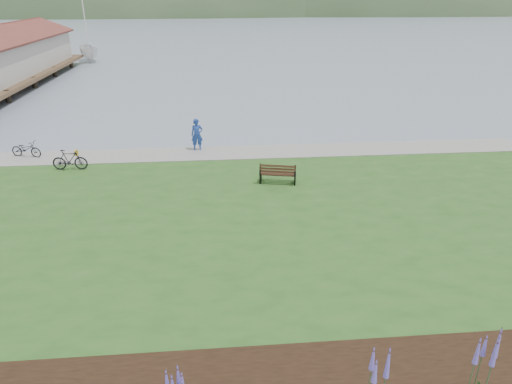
% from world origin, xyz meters
% --- Properties ---
extents(ground, '(600.00, 600.00, 0.00)m').
position_xyz_m(ground, '(0.00, 0.00, 0.00)').
color(ground, slate).
rests_on(ground, ground).
extents(lawn, '(34.00, 20.00, 0.40)m').
position_xyz_m(lawn, '(0.00, -2.00, 0.20)').
color(lawn, '#254E1B').
rests_on(lawn, ground).
extents(shoreline_path, '(34.00, 2.20, 0.03)m').
position_xyz_m(shoreline_path, '(0.00, 6.90, 0.42)').
color(shoreline_path, gray).
rests_on(shoreline_path, lawn).
extents(far_hillside, '(580.00, 80.00, 38.00)m').
position_xyz_m(far_hillside, '(20.00, 170.00, 0.00)').
color(far_hillside, '#34512E').
rests_on(far_hillside, ground).
extents(park_bench, '(1.70, 0.97, 0.99)m').
position_xyz_m(park_bench, '(2.78, 2.54, 0.89)').
color(park_bench, '#311E13').
rests_on(park_bench, lawn).
extents(person, '(0.79, 0.59, 2.04)m').
position_xyz_m(person, '(-0.92, 7.50, 1.42)').
color(person, navy).
rests_on(person, lawn).
extents(bicycle_a, '(0.99, 1.75, 0.87)m').
position_xyz_m(bicycle_a, '(-9.73, 7.20, 0.83)').
color(bicycle_a, black).
rests_on(bicycle_a, lawn).
extents(bicycle_b, '(0.56, 1.69, 1.00)m').
position_xyz_m(bicycle_b, '(-6.95, 5.12, 0.90)').
color(bicycle_b, black).
rests_on(bicycle_b, lawn).
extents(sailboat, '(11.75, 11.84, 23.55)m').
position_xyz_m(sailboat, '(-15.53, 45.15, 0.00)').
color(sailboat, silver).
rests_on(sailboat, ground).
extents(pannier, '(0.25, 0.31, 0.29)m').
position_xyz_m(pannier, '(-7.23, 7.20, 0.55)').
color(pannier, gold).
rests_on(pannier, lawn).
extents(echium_1, '(0.62, 0.62, 2.33)m').
position_xyz_m(echium_1, '(5.23, -9.79, 1.40)').
color(echium_1, '#143613').
rests_on(echium_1, garden_bed).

